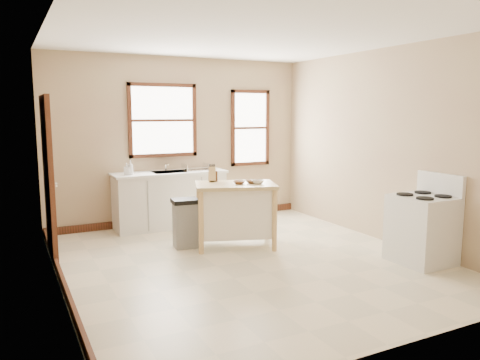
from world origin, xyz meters
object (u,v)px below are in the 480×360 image
soap_bottle_b (127,169)px  soap_bottle_a (130,168)px  kitchen_island (235,215)px  knife_block (212,175)px  bowl_a (239,182)px  pepper_grinder (216,176)px  bowl_b (252,182)px  gas_stove (422,219)px  bowl_c (258,182)px  dish_rack (195,167)px  trash_bin (185,223)px

soap_bottle_b → soap_bottle_a: bearing=21.2°
kitchen_island → knife_block: knife_block is taller
soap_bottle_a → soap_bottle_b: size_ratio=1.20×
bowl_a → soap_bottle_b: bearing=128.9°
pepper_grinder → bowl_b: 0.55m
bowl_a → gas_stove: bearing=-43.7°
knife_block → bowl_b: knife_block is taller
gas_stove → bowl_c: bearing=134.1°
dish_rack → pepper_grinder: size_ratio=2.70×
bowl_a → trash_bin: size_ratio=0.25×
soap_bottle_b → dish_rack: size_ratio=0.46×
soap_bottle_a → gas_stove: size_ratio=0.20×
trash_bin → gas_stove: gas_stove is taller
trash_bin → dish_rack: bearing=68.7°
soap_bottle_a → trash_bin: bearing=-49.6°
knife_block → trash_bin: size_ratio=0.29×
soap_bottle_b → bowl_c: (1.44, -1.60, -0.09)m
trash_bin → bowl_a: bearing=-19.1°
kitchen_island → bowl_b: (0.22, -0.08, 0.47)m
soap_bottle_a → knife_block: size_ratio=1.10×
soap_bottle_a → gas_stove: soap_bottle_a is taller
dish_rack → gas_stove: size_ratio=0.36×
dish_rack → knife_block: bearing=-89.1°
soap_bottle_a → bowl_c: size_ratio=1.29×
dish_rack → pepper_grinder: (-0.14, -1.17, 0.00)m
dish_rack → bowl_c: size_ratio=2.37×
soap_bottle_a → bowl_a: soap_bottle_a is taller
bowl_a → kitchen_island: bearing=125.7°
dish_rack → bowl_a: dish_rack is taller
kitchen_island → soap_bottle_a: bearing=146.8°
kitchen_island → gas_stove: size_ratio=0.98×
soap_bottle_b → dish_rack: (1.16, 0.04, -0.04)m
bowl_c → trash_bin: bearing=154.6°
bowl_a → bowl_b: 0.19m
dish_rack → kitchen_island: 1.57m
dish_rack → gas_stove: bearing=-50.0°
kitchen_island → trash_bin: bearing=176.2°
kitchen_island → knife_block: 0.67m
trash_bin → gas_stove: size_ratio=0.61×
soap_bottle_b → pepper_grinder: size_ratio=1.23×
bowl_b → bowl_c: (0.05, -0.08, 0.00)m
kitchen_island → knife_block: (-0.22, 0.31, 0.55)m
bowl_b → gas_stove: bearing=-46.4°
kitchen_island → gas_stove: 2.46m
soap_bottle_a → gas_stove: bearing=-28.7°
soap_bottle_a → pepper_grinder: soap_bottle_a is taller
soap_bottle_b → dish_rack: 1.16m
kitchen_island → bowl_c: size_ratio=6.44×
bowl_a → soap_bottle_a: bearing=127.4°
soap_bottle_a → gas_stove: 4.30m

